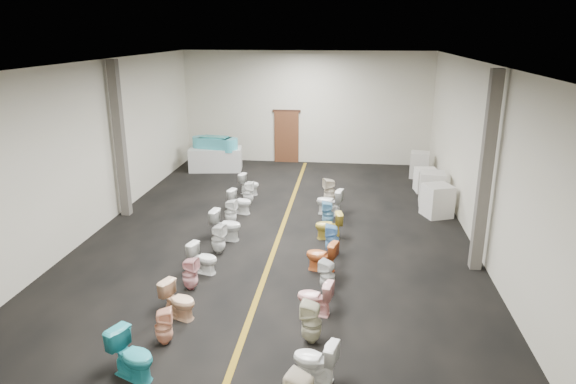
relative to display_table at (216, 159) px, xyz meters
name	(u,v)px	position (x,y,z in m)	size (l,w,h in m)	color
floor	(280,234)	(3.39, -6.27, -0.44)	(16.00, 16.00, 0.00)	black
ceiling	(279,62)	(3.39, -6.27, 4.06)	(16.00, 16.00, 0.00)	black
wall_back	(306,108)	(3.39, 1.73, 1.81)	(10.00, 10.00, 0.00)	beige
wall_front	(180,318)	(3.39, -14.27, 1.81)	(10.00, 10.00, 0.00)	beige
wall_left	(95,147)	(-1.61, -6.27, 1.81)	(16.00, 16.00, 0.00)	beige
wall_right	(481,158)	(8.39, -6.27, 1.81)	(16.00, 16.00, 0.00)	beige
aisle_stripe	(280,234)	(3.39, -6.27, -0.44)	(0.12, 15.60, 0.01)	#816112
back_door	(287,137)	(2.59, 1.67, 0.61)	(1.00, 0.10, 2.10)	#562D19
door_frame	(287,111)	(2.59, 1.68, 1.68)	(1.15, 0.08, 0.10)	#331C11
column_left	(120,140)	(-1.36, -5.27, 1.81)	(0.25, 0.25, 4.50)	#59544C
column_right	(485,174)	(8.14, -7.77, 1.81)	(0.25, 0.25, 4.50)	#59544C
display_table	(216,159)	(0.00, 0.00, 0.00)	(1.99, 1.00, 0.89)	silver
bathtub	(215,143)	(0.00, 0.00, 0.63)	(1.84, 0.89, 0.55)	#42AFBE
appliance_crate_a	(437,201)	(7.79, -4.32, 0.03)	(0.74, 0.74, 0.95)	beige
appliance_crate_b	(432,188)	(7.79, -3.19, 0.07)	(0.75, 0.75, 1.03)	silver
appliance_crate_c	(426,180)	(7.79, -1.86, -0.05)	(0.69, 0.69, 0.78)	silver
appliance_crate_d	(420,165)	(7.79, -0.09, 0.04)	(0.67, 0.67, 0.96)	silver
toilet_left_0	(132,355)	(1.90, -12.48, -0.05)	(0.44, 0.78, 0.79)	teal
toilet_left_1	(164,327)	(2.07, -11.55, -0.10)	(0.31, 0.31, 0.68)	#F7B08D
toilet_left_2	(179,300)	(2.05, -10.67, -0.08)	(0.40, 0.70, 0.72)	beige
toilet_left_3	(190,274)	(1.93, -9.58, -0.08)	(0.32, 0.33, 0.72)	#E8A6AB
toilet_left_4	(203,258)	(1.98, -8.76, -0.10)	(0.39, 0.68, 0.69)	white
toilet_left_5	(218,239)	(2.06, -7.69, -0.07)	(0.34, 0.35, 0.75)	white
toilet_left_6	(226,225)	(2.05, -6.82, -0.04)	(0.45, 0.79, 0.81)	silver
toilet_left_7	(231,212)	(1.91, -5.72, -0.07)	(0.33, 0.34, 0.74)	white
toilet_left_8	(240,202)	(1.99, -4.76, -0.08)	(0.40, 0.71, 0.72)	white
toilet_left_9	(248,193)	(2.06, -3.90, -0.08)	(0.33, 0.33, 0.73)	white
toilet_left_10	(249,184)	(1.90, -2.90, -0.10)	(0.38, 0.68, 0.69)	white
toilet_right_1	(315,360)	(4.74, -12.21, -0.08)	(0.40, 0.70, 0.72)	white
toilet_right_2	(312,322)	(4.61, -11.20, -0.05)	(0.36, 0.36, 0.79)	beige
toilet_right_3	(315,297)	(4.60, -10.24, -0.09)	(0.39, 0.69, 0.70)	#F9AFAC
toilet_right_4	(327,276)	(4.80, -9.30, -0.09)	(0.31, 0.32, 0.70)	silver
toilet_right_5	(321,256)	(4.62, -8.35, -0.08)	(0.41, 0.72, 0.73)	#D3672E
toilet_right_6	(332,239)	(4.83, -7.37, -0.07)	(0.34, 0.34, 0.75)	#6CA7DE
toilet_right_7	(329,226)	(4.70, -6.42, -0.08)	(0.40, 0.70, 0.72)	gold
toilet_right_8	(328,214)	(4.64, -5.53, -0.08)	(0.33, 0.34, 0.73)	#71AFD4
toilet_right_9	(329,202)	(4.64, -4.57, -0.04)	(0.45, 0.78, 0.80)	white
toilet_right_10	(330,191)	(4.61, -3.58, -0.03)	(0.37, 0.38, 0.83)	beige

